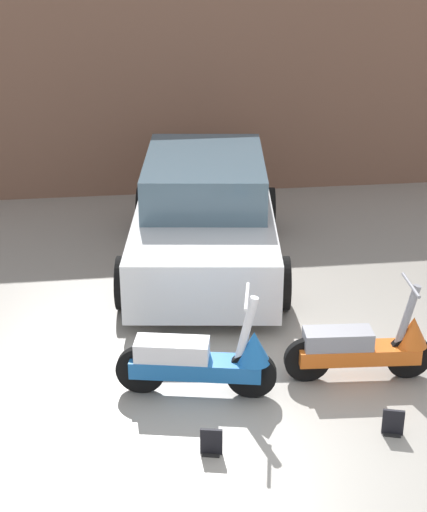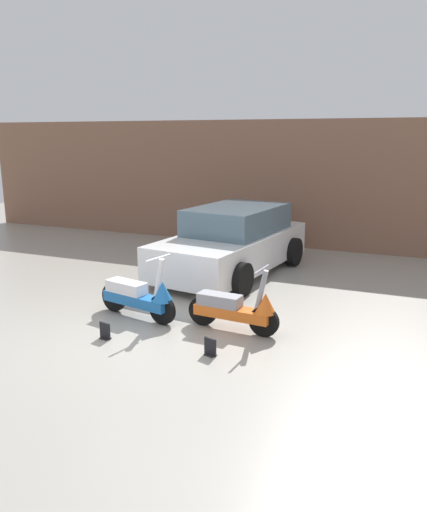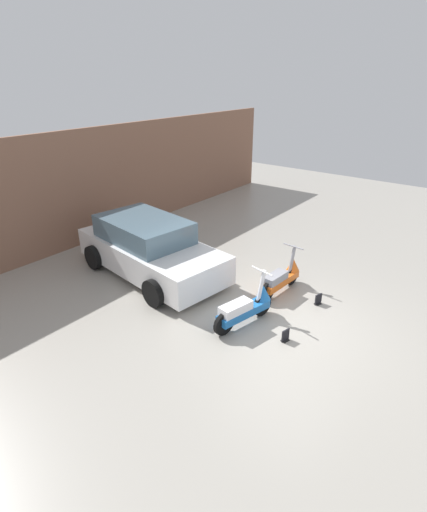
{
  "view_description": "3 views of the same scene",
  "coord_description": "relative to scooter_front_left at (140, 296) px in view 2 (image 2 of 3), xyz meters",
  "views": [
    {
      "loc": [
        -1.18,
        -5.94,
        4.41
      ],
      "look_at": [
        -0.06,
        2.54,
        0.76
      ],
      "focal_mm": 55.0,
      "sensor_mm": 36.0,
      "label": 1
    },
    {
      "loc": [
        3.84,
        -6.12,
        3.03
      ],
      "look_at": [
        0.45,
        1.98,
        0.9
      ],
      "focal_mm": 35.0,
      "sensor_mm": 36.0,
      "label": 2
    },
    {
      "loc": [
        -6.53,
        -3.09,
        4.93
      ],
      "look_at": [
        0.3,
        2.21,
        0.94
      ],
      "focal_mm": 28.0,
      "sensor_mm": 36.0,
      "label": 3
    }
  ],
  "objects": [
    {
      "name": "placard_near_right_scooter",
      "position": [
        1.68,
        -0.91,
        -0.29
      ],
      "size": [
        0.2,
        0.16,
        0.26
      ],
      "rotation": [
        0.0,
        0.0,
        -0.3
      ],
      "color": "black",
      "rests_on": "ground_plane"
    },
    {
      "name": "scooter_front_left",
      "position": [
        0.0,
        0.0,
        0.0
      ],
      "size": [
        1.6,
        0.68,
        1.13
      ],
      "rotation": [
        0.0,
        0.0,
        -0.21
      ],
      "color": "black",
      "rests_on": "ground_plane"
    },
    {
      "name": "ground_plane",
      "position": [
        0.4,
        -0.79,
        -0.4
      ],
      "size": [
        28.0,
        28.0,
        0.0
      ],
      "primitive_type": "plane",
      "color": "#9E998E"
    },
    {
      "name": "car_rear_left",
      "position": [
        0.42,
        3.35,
        0.31
      ],
      "size": [
        2.55,
        4.58,
        1.48
      ],
      "rotation": [
        0.0,
        0.0,
        -1.71
      ],
      "color": "white",
      "rests_on": "ground_plane"
    },
    {
      "name": "scooter_front_right",
      "position": [
        1.7,
        0.08,
        -0.02
      ],
      "size": [
        1.55,
        0.56,
        1.08
      ],
      "rotation": [
        0.0,
        0.0,
        -0.07
      ],
      "color": "black",
      "rests_on": "ground_plane"
    },
    {
      "name": "placard_near_left_scooter",
      "position": [
        -0.04,
        -0.98,
        -0.29
      ],
      "size": [
        0.2,
        0.15,
        0.26
      ],
      "rotation": [
        0.0,
        0.0,
        -0.22
      ],
      "color": "black",
      "rests_on": "ground_plane"
    },
    {
      "name": "wall_back",
      "position": [
        0.4,
        6.52,
        1.33
      ],
      "size": [
        19.6,
        0.12,
        3.46
      ],
      "primitive_type": "cube",
      "color": "#845B47",
      "rests_on": "ground_plane"
    }
  ]
}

